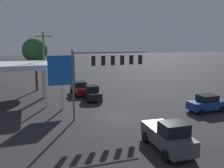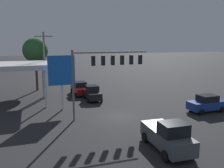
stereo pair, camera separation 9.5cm
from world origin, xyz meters
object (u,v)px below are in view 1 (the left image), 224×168
sedan_waiting (80,88)px  hatchback_crossing (92,93)px  utility_pole (44,63)px  price_sign (61,72)px  traffic_signal_assembly (107,65)px  street_tree (35,51)px  sedan_far (207,103)px  pickup_parked (168,136)px

sedan_waiting → hatchback_crossing: hatchback_crossing is taller
utility_pole → price_sign: (-1.42, 6.89, -0.37)m
traffic_signal_assembly → hatchback_crossing: size_ratio=2.08×
sedan_waiting → hatchback_crossing: (-0.98, 3.90, -0.00)m
traffic_signal_assembly → price_sign: traffic_signal_assembly is taller
price_sign → sedan_waiting: (-3.42, -7.10, -3.48)m
traffic_signal_assembly → street_tree: size_ratio=0.96×
traffic_signal_assembly → price_sign: size_ratio=1.26×
utility_pole → price_sign: utility_pole is taller
traffic_signal_assembly → price_sign: bearing=-46.5°
traffic_signal_assembly → sedan_far: size_ratio=1.79×
hatchback_crossing → pickup_parked: bearing=6.7°
street_tree → traffic_signal_assembly: bearing=111.6°
utility_pole → sedan_far: size_ratio=2.03×
utility_pole → hatchback_crossing: (-5.81, 3.69, -3.86)m
traffic_signal_assembly → street_tree: (6.54, -16.51, 0.76)m
pickup_parked → sedan_waiting: bearing=-171.2°
pickup_parked → hatchback_crossing: bearing=-172.8°
utility_pole → price_sign: bearing=101.6°
hatchback_crossing → street_tree: size_ratio=0.46×
pickup_parked → hatchback_crossing: size_ratio=1.37×
pickup_parked → sedan_far: size_ratio=1.18×
price_sign → street_tree: 12.59m
utility_pole → price_sign: size_ratio=1.43×
pickup_parked → sedan_waiting: size_ratio=1.17×
utility_pole → price_sign: 7.04m
traffic_signal_assembly → sedan_far: 12.36m
pickup_parked → sedan_waiting: 20.60m
pickup_parked → street_tree: 27.41m
street_tree → pickup_parked: bearing=108.4°
utility_pole → pickup_parked: size_ratio=1.72×
traffic_signal_assembly → sedan_waiting: bearing=-86.7°
price_sign → sedan_far: 16.92m
pickup_parked → hatchback_crossing: (1.63, -16.54, -0.16)m
price_sign → hatchback_crossing: 6.46m
street_tree → utility_pole: bearing=101.1°
price_sign → street_tree: street_tree is taller
traffic_signal_assembly → street_tree: 17.77m
utility_pole → hatchback_crossing: size_ratio=2.36×
hatchback_crossing → street_tree: (6.85, -9.00, 5.35)m
sedan_far → street_tree: street_tree is taller
sedan_waiting → price_sign: bearing=-29.2°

